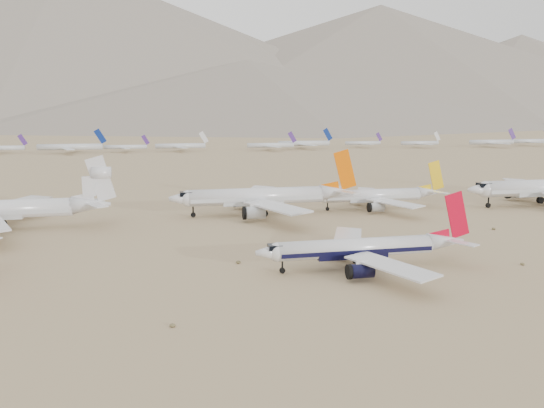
{
  "coord_description": "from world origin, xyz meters",
  "views": [
    {
      "loc": [
        -45.01,
        -86.84,
        30.1
      ],
      "look_at": [
        -17.83,
        41.05,
        7.0
      ],
      "focal_mm": 35.0,
      "sensor_mm": 36.0,
      "label": 1
    }
  ],
  "objects": [
    {
      "name": "distant_storage_row",
      "position": [
        61.62,
        314.31,
        4.32
      ],
      "size": [
        671.1,
        53.31,
        15.12
      ],
      "color": "silver",
      "rests_on": "ground"
    },
    {
      "name": "row2_white_trijet",
      "position": [
        -84.37,
        56.68,
        5.43
      ],
      "size": [
        52.95,
        51.75,
        18.76
      ],
      "color": "silver",
      "rests_on": "ground"
    },
    {
      "name": "main_airliner",
      "position": [
        -6.94,
        6.26,
        3.99
      ],
      "size": [
        41.17,
        40.22,
        14.53
      ],
      "color": "silver",
      "rests_on": "ground"
    },
    {
      "name": "desert_scrub",
      "position": [
        -20.73,
        -21.89,
        0.28
      ],
      "size": [
        233.6,
        121.67,
        0.63
      ],
      "color": "brown",
      "rests_on": "ground"
    },
    {
      "name": "foothills",
      "position": [
        526.68,
        1100.0,
        67.15
      ],
      "size": [
        4637.5,
        1395.0,
        155.0
      ],
      "color": "slate",
      "rests_on": "ground"
    },
    {
      "name": "ground",
      "position": [
        0.0,
        0.0,
        0.0
      ],
      "size": [
        7000.0,
        7000.0,
        0.0
      ],
      "primitive_type": "plane",
      "color": "#947B56",
      "rests_on": "ground"
    },
    {
      "name": "mountain_range",
      "position": [
        70.18,
        1648.01,
        190.32
      ],
      "size": [
        7354.0,
        3024.0,
        470.0
      ],
      "color": "slate",
      "rests_on": "ground"
    },
    {
      "name": "row2_gold_tail",
      "position": [
        20.86,
        64.92,
        4.13
      ],
      "size": [
        41.43,
        40.52,
        14.75
      ],
      "color": "silver",
      "rests_on": "ground"
    },
    {
      "name": "row2_orange_tail",
      "position": [
        -15.44,
        63.18,
        5.28
      ],
      "size": [
        52.76,
        51.61,
        18.82
      ],
      "color": "silver",
      "rests_on": "ground"
    }
  ]
}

